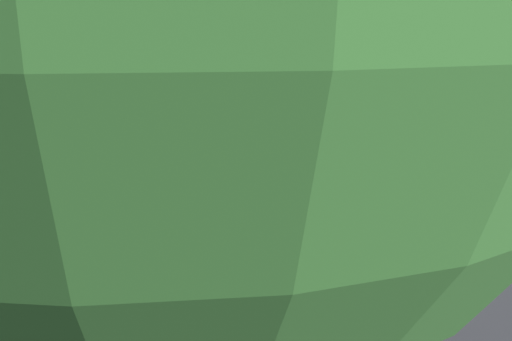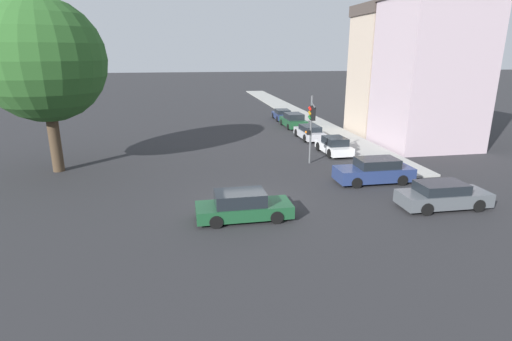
{
  "view_description": "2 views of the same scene",
  "coord_description": "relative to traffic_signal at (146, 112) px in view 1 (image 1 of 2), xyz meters",
  "views": [
    {
      "loc": [
        -17.74,
        9.09,
        6.47
      ],
      "look_at": [
        1.59,
        3.81,
        2.04
      ],
      "focal_mm": 50.0,
      "sensor_mm": 36.0,
      "label": 1
    },
    {
      "loc": [
        -3.18,
        -19.86,
        7.77
      ],
      "look_at": [
        0.79,
        2.18,
        1.13
      ],
      "focal_mm": 28.0,
      "sensor_mm": 36.0,
      "label": 2
    }
  ],
  "objects": [
    {
      "name": "crossing_car_2",
      "position": [
        -6.09,
        -8.57,
        -2.69
      ],
      "size": [
        4.63,
        1.92,
        1.4
      ],
      "rotation": [
        0.0,
        0.0,
        0.01
      ],
      "color": "#194728",
      "rests_on": "ground_plane"
    },
    {
      "name": "fire_hydrant",
      "position": [
        2.4,
        1.99,
        -2.86
      ],
      "size": [
        0.22,
        0.22,
        0.92
      ],
      "color": "red",
      "rests_on": "ground_plane"
    },
    {
      "name": "parked_car_0",
      "position": [
        2.94,
        2.96,
        -2.69
      ],
      "size": [
        1.96,
        3.98,
        1.38
      ],
      "rotation": [
        0.0,
        0.0,
        1.6
      ],
      "color": "silver",
      "rests_on": "ground_plane"
    },
    {
      "name": "ground_plane",
      "position": [
        -5.46,
        -6.47,
        -3.34
      ],
      "size": [
        300.0,
        300.0,
        0.0
      ],
      "primitive_type": "plane",
      "color": "#28282B"
    },
    {
      "name": "crossing_car_1",
      "position": [
        2.75,
        -4.37,
        -2.62
      ],
      "size": [
        4.74,
        1.97,
        1.53
      ],
      "rotation": [
        0.0,
        0.0,
        3.14
      ],
      "color": "navy",
      "rests_on": "ground_plane"
    },
    {
      "name": "traffic_signal",
      "position": [
        0.0,
        0.0,
        0.0
      ],
      "size": [
        0.69,
        2.36,
        4.87
      ],
      "rotation": [
        0.0,
        0.0,
        2.91
      ],
      "color": "#515456",
      "rests_on": "ground_plane"
    },
    {
      "name": "crossing_car_0",
      "position": [
        4.32,
        -8.94,
        -2.69
      ],
      "size": [
        4.64,
        1.91,
        1.37
      ],
      "rotation": [
        0.0,
        0.0,
        -0.01
      ],
      "color": "#4C5156",
      "rests_on": "ground_plane"
    }
  ]
}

